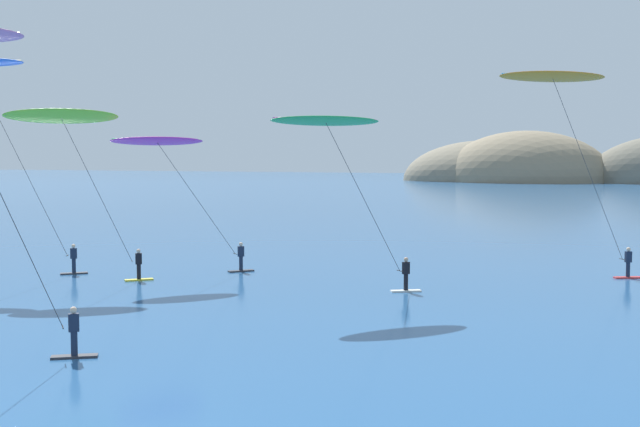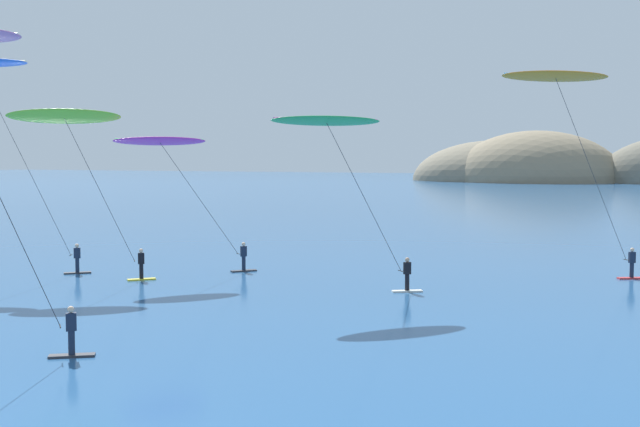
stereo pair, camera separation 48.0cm
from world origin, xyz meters
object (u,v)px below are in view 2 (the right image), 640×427
kitesurfer_magenta (167,151)px  kitesurfer_lime (70,127)px  kitesurfer_orange (561,91)px  kitesurfer_green (333,134)px

kitesurfer_magenta → kitesurfer_lime: 5.31m
kitesurfer_magenta → kitesurfer_orange: size_ratio=0.70×
kitesurfer_magenta → kitesurfer_lime: bearing=-129.8°
kitesurfer_magenta → kitesurfer_orange: bearing=20.2°
kitesurfer_magenta → kitesurfer_orange: (19.93, 7.32, 3.14)m
kitesurfer_magenta → kitesurfer_orange: kitesurfer_orange is taller
kitesurfer_orange → kitesurfer_magenta: bearing=-159.8°
kitesurfer_green → kitesurfer_lime: kitesurfer_lime is taller
kitesurfer_lime → kitesurfer_magenta: bearing=50.2°
kitesurfer_lime → kitesurfer_green: bearing=6.3°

